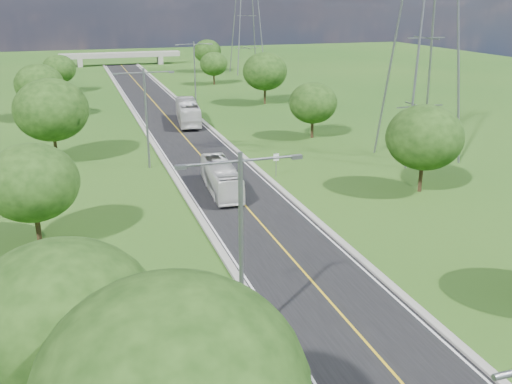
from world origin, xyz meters
TOP-DOWN VIEW (x-y plane):
  - ground at (0.00, 60.00)m, footprint 260.00×260.00m
  - road at (0.00, 66.00)m, footprint 8.00×150.00m
  - curb_left at (-4.25, 66.00)m, footprint 0.50×150.00m
  - curb_right at (4.25, 66.00)m, footprint 0.50×150.00m
  - speed_limit_sign at (5.20, 37.98)m, footprint 0.55×0.09m
  - overpass at (0.00, 140.00)m, footprint 30.00×3.00m
  - streetlight_near_left at (-6.00, 12.00)m, footprint 5.90×0.25m
  - streetlight_mid_left at (-6.00, 45.00)m, footprint 5.90×0.25m
  - streetlight_far_right at (6.00, 78.00)m, footprint 5.90×0.25m
  - power_tower_near at (22.00, 40.00)m, footprint 9.00×6.40m
  - power_tower_far at (26.00, 115.00)m, footprint 9.00×6.40m
  - tree_la at (-14.00, 8.00)m, footprint 7.14×7.14m
  - tree_lb at (-16.00, 28.00)m, footprint 6.30×6.30m
  - tree_lc at (-15.00, 50.00)m, footprint 7.56×7.56m
  - tree_ld at (-17.00, 74.00)m, footprint 6.72×6.72m
  - tree_le at (-14.50, 98.00)m, footprint 5.88×5.88m
  - tree_rb at (16.00, 30.00)m, footprint 6.72×6.72m
  - tree_rc at (15.00, 52.00)m, footprint 5.88×5.88m
  - tree_rd at (17.00, 76.00)m, footprint 7.14×7.14m
  - tree_re at (14.50, 100.00)m, footprint 5.46×5.46m
  - tree_rf at (18.00, 120.00)m, footprint 6.30×6.30m
  - bus_outbound at (2.06, 64.69)m, footprint 4.00×11.46m
  - bus_inbound at (-0.99, 35.21)m, footprint 2.81×9.52m

SIDE VIEW (x-z plane):
  - ground at x=0.00m, z-range 0.00..0.00m
  - road at x=0.00m, z-range 0.00..0.06m
  - curb_left at x=-4.25m, z-range 0.00..0.22m
  - curb_right at x=4.25m, z-range 0.00..0.22m
  - bus_inbound at x=-0.99m, z-range 0.06..2.68m
  - speed_limit_sign at x=5.20m, z-range 0.40..2.80m
  - bus_outbound at x=2.06m, z-range 0.06..3.18m
  - overpass at x=0.00m, z-range 0.81..4.01m
  - tree_re at x=14.50m, z-range 0.85..7.20m
  - tree_le at x=-14.50m, z-range 0.91..7.75m
  - tree_rc at x=15.00m, z-range 0.91..7.75m
  - tree_lb at x=-16.00m, z-range 0.98..8.31m
  - tree_rf at x=18.00m, z-range 0.98..8.31m
  - tree_ld at x=-17.00m, z-range 1.05..8.86m
  - tree_rb at x=16.00m, z-range 1.05..8.86m
  - tree_la at x=-14.00m, z-range 1.11..9.42m
  - tree_rd at x=17.00m, z-range 1.11..9.42m
  - tree_lc at x=-15.00m, z-range 1.18..9.97m
  - streetlight_near_left at x=-6.00m, z-range 0.94..10.94m
  - streetlight_mid_left at x=-6.00m, z-range 0.94..10.94m
  - streetlight_far_right at x=6.00m, z-range 0.94..10.94m
  - power_tower_near at x=22.00m, z-range 0.01..28.01m
  - power_tower_far at x=26.00m, z-range 0.01..28.01m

